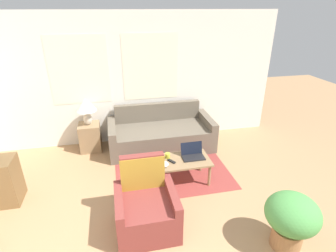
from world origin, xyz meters
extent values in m
cube|color=white|center=(0.00, 3.71, 1.30)|extent=(6.45, 0.05, 2.60)
cube|color=white|center=(-0.76, 3.68, 1.55)|extent=(1.10, 0.01, 1.30)
cube|color=white|center=(0.60, 3.68, 1.55)|extent=(1.10, 0.01, 1.30)
cube|color=brown|center=(0.72, 2.57, 0.00)|extent=(1.95, 2.03, 0.01)
cube|color=#665B4C|center=(0.70, 3.16, 0.23)|extent=(1.78, 0.92, 0.45)
cube|color=#665B4C|center=(0.70, 3.56, 0.42)|extent=(1.78, 0.12, 0.83)
cube|color=#665B4C|center=(-0.26, 3.16, 0.30)|extent=(0.14, 0.92, 0.60)
cube|color=#665B4C|center=(1.66, 3.16, 0.30)|extent=(0.14, 0.92, 0.60)
cube|color=brown|center=(0.11, 1.08, 0.22)|extent=(0.57, 0.72, 0.44)
cube|color=brown|center=(0.11, 1.39, 0.47)|extent=(0.57, 0.10, 0.93)
cube|color=brown|center=(-0.22, 1.08, 0.28)|extent=(0.10, 0.72, 0.56)
cube|color=brown|center=(0.45, 1.08, 0.28)|extent=(0.10, 0.72, 0.56)
cube|color=#A87F28|center=(0.11, 1.34, 0.58)|extent=(0.57, 0.01, 0.67)
cube|color=#937551|center=(-0.70, 3.40, 0.28)|extent=(0.40, 0.40, 0.55)
ellipsoid|color=beige|center=(-0.70, 3.40, 0.67)|extent=(0.16, 0.16, 0.23)
cylinder|color=tan|center=(-0.70, 3.40, 0.81)|extent=(0.02, 0.02, 0.06)
cone|color=white|center=(-0.70, 3.40, 0.96)|extent=(0.38, 0.38, 0.24)
cube|color=#8E704C|center=(0.72, 1.99, 0.39)|extent=(1.09, 0.53, 0.03)
cylinder|color=#8E704C|center=(0.23, 1.77, 0.19)|extent=(0.04, 0.04, 0.38)
cylinder|color=#8E704C|center=(1.22, 1.77, 0.19)|extent=(0.04, 0.04, 0.38)
cylinder|color=#8E704C|center=(0.23, 2.20, 0.19)|extent=(0.04, 0.04, 0.38)
cylinder|color=#8E704C|center=(1.22, 2.20, 0.19)|extent=(0.04, 0.04, 0.38)
cube|color=black|center=(1.01, 1.99, 0.42)|extent=(0.36, 0.20, 0.02)
cube|color=black|center=(1.01, 2.12, 0.53)|extent=(0.36, 0.06, 0.20)
cylinder|color=gold|center=(0.60, 2.09, 0.45)|extent=(0.08, 0.08, 0.09)
cylinder|color=white|center=(0.28, 1.97, 0.45)|extent=(0.09, 0.09, 0.08)
cylinder|color=#B23D38|center=(0.32, 1.86, 0.45)|extent=(0.07, 0.07, 0.08)
ellipsoid|color=white|center=(0.49, 1.88, 0.44)|extent=(0.16, 0.16, 0.06)
cube|color=#2D2D33|center=(0.42, 2.06, 0.43)|extent=(0.20, 0.17, 0.04)
cube|color=black|center=(0.64, 1.96, 0.42)|extent=(0.12, 0.15, 0.02)
cylinder|color=#996B42|center=(1.71, 0.46, 0.14)|extent=(0.36, 0.36, 0.27)
ellipsoid|color=#4C9347|center=(1.71, 0.46, 0.50)|extent=(0.61, 0.61, 0.46)
camera|label=1|loc=(-0.17, -1.48, 2.65)|focal=28.00mm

